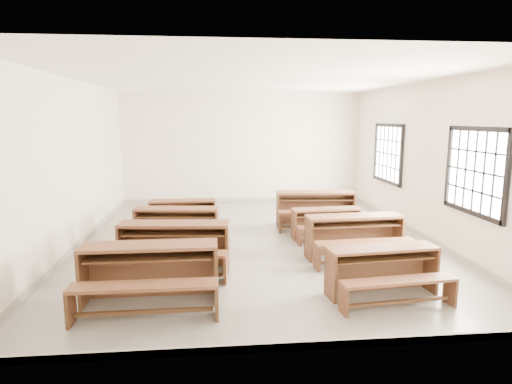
{
  "coord_description": "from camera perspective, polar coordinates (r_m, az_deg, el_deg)",
  "views": [
    {
      "loc": [
        -0.81,
        -8.4,
        2.46
      ],
      "look_at": [
        0.0,
        0.0,
        1.0
      ],
      "focal_mm": 30.0,
      "sensor_mm": 36.0,
      "label": 1
    }
  ],
  "objects": [
    {
      "name": "room",
      "position": [
        8.46,
        0.61,
        7.66
      ],
      "size": [
        8.5,
        8.5,
        3.2
      ],
      "color": "gray",
      "rests_on": "ground"
    },
    {
      "name": "desk_set_0",
      "position": [
        5.94,
        -13.98,
        -10.05
      ],
      "size": [
        1.81,
        0.94,
        0.81
      ],
      "rotation": [
        0.0,
        0.0,
        0.0
      ],
      "color": "brown",
      "rests_on": "ground"
    },
    {
      "name": "desk_set_1",
      "position": [
        7.08,
        -10.9,
        -6.75
      ],
      "size": [
        1.85,
        1.08,
        0.8
      ],
      "rotation": [
        0.0,
        0.0,
        -0.09
      ],
      "color": "brown",
      "rests_on": "ground"
    },
    {
      "name": "desk_set_2",
      "position": [
        8.51,
        -10.55,
        -4.17
      ],
      "size": [
        1.72,
        1.02,
        0.73
      ],
      "rotation": [
        0.0,
        0.0,
        -0.11
      ],
      "color": "brown",
      "rests_on": "ground"
    },
    {
      "name": "desk_set_3",
      "position": [
        9.71,
        -9.77,
        -2.68
      ],
      "size": [
        1.47,
        0.78,
        0.66
      ],
      "rotation": [
        0.0,
        0.0,
        0.02
      ],
      "color": "brown",
      "rests_on": "ground"
    },
    {
      "name": "desk_set_4",
      "position": [
        6.28,
        16.64,
        -9.7
      ],
      "size": [
        1.62,
        0.95,
        0.7
      ],
      "rotation": [
        0.0,
        0.0,
        0.09
      ],
      "color": "brown",
      "rests_on": "ground"
    },
    {
      "name": "desk_set_5",
      "position": [
        7.78,
        13.08,
        -5.43
      ],
      "size": [
        1.75,
        0.98,
        0.77
      ],
      "rotation": [
        0.0,
        0.0,
        0.05
      ],
      "color": "brown",
      "rests_on": "ground"
    },
    {
      "name": "desk_set_6",
      "position": [
        8.94,
        9.35,
        -3.86
      ],
      "size": [
        1.45,
        0.82,
        0.63
      ],
      "rotation": [
        0.0,
        0.0,
        0.07
      ],
      "color": "brown",
      "rests_on": "ground"
    },
    {
      "name": "desk_set_7",
      "position": [
        9.9,
        7.95,
        -1.91
      ],
      "size": [
        1.84,
        1.05,
        0.8
      ],
      "rotation": [
        0.0,
        0.0,
        -0.07
      ],
      "color": "brown",
      "rests_on": "ground"
    }
  ]
}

